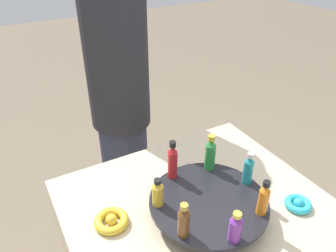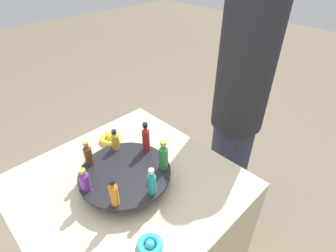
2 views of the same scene
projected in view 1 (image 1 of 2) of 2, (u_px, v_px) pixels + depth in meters
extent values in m
cylinder|color=black|center=(207.00, 214.00, 1.01)|extent=(0.24, 0.24, 0.01)
cylinder|color=black|center=(208.00, 208.00, 0.99)|extent=(0.12, 0.12, 0.04)
cylinder|color=black|center=(209.00, 201.00, 0.98)|extent=(0.36, 0.36, 0.01)
cylinder|color=orange|center=(263.00, 202.00, 0.91)|extent=(0.03, 0.03, 0.08)
cone|color=orange|center=(266.00, 188.00, 0.88)|extent=(0.03, 0.03, 0.02)
cylinder|color=black|center=(267.00, 184.00, 0.88)|extent=(0.02, 0.02, 0.01)
cylinder|color=teal|center=(248.00, 172.00, 1.02)|extent=(0.03, 0.03, 0.08)
cone|color=teal|center=(250.00, 160.00, 1.00)|extent=(0.03, 0.03, 0.02)
cylinder|color=silver|center=(251.00, 155.00, 0.99)|extent=(0.02, 0.02, 0.01)
cylinder|color=#288438|center=(210.00, 157.00, 1.08)|extent=(0.04, 0.04, 0.09)
cone|color=#288438|center=(211.00, 143.00, 1.05)|extent=(0.03, 0.03, 0.02)
cylinder|color=gold|center=(212.00, 138.00, 1.04)|extent=(0.02, 0.02, 0.02)
cylinder|color=#B21E23|center=(172.00, 164.00, 1.04)|extent=(0.03, 0.03, 0.10)
cone|color=#B21E23|center=(173.00, 149.00, 1.01)|extent=(0.03, 0.03, 0.02)
cylinder|color=black|center=(173.00, 144.00, 1.00)|extent=(0.02, 0.02, 0.02)
cylinder|color=gold|center=(158.00, 195.00, 0.94)|extent=(0.03, 0.03, 0.07)
cone|color=gold|center=(158.00, 185.00, 0.92)|extent=(0.03, 0.03, 0.01)
cylinder|color=black|center=(157.00, 181.00, 0.92)|extent=(0.02, 0.02, 0.01)
cylinder|color=brown|center=(184.00, 224.00, 0.84)|extent=(0.03, 0.03, 0.08)
cone|color=brown|center=(184.00, 211.00, 0.82)|extent=(0.03, 0.03, 0.02)
cylinder|color=#B79338|center=(184.00, 207.00, 0.81)|extent=(0.02, 0.02, 0.01)
cylinder|color=#702D93|center=(235.00, 230.00, 0.83)|extent=(0.03, 0.03, 0.07)
cone|color=#702D93|center=(237.00, 219.00, 0.81)|extent=(0.03, 0.03, 0.01)
cylinder|color=gold|center=(237.00, 215.00, 0.81)|extent=(0.02, 0.02, 0.01)
torus|color=gold|center=(111.00, 221.00, 0.97)|extent=(0.10, 0.10, 0.03)
sphere|color=gold|center=(111.00, 220.00, 0.97)|extent=(0.04, 0.04, 0.04)
torus|color=#2DB7CC|center=(298.00, 204.00, 1.03)|extent=(0.08, 0.08, 0.02)
sphere|color=#2DB7CC|center=(298.00, 203.00, 1.03)|extent=(0.03, 0.03, 0.03)
cylinder|color=#282D42|center=(127.00, 176.00, 1.80)|extent=(0.24, 0.24, 0.70)
cylinder|color=#232328|center=(115.00, 40.00, 1.40)|extent=(0.28, 0.28, 0.80)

